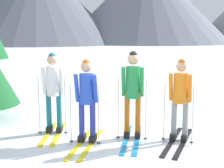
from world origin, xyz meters
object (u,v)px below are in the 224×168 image
skier_in_green (133,90)px  skier_in_orange (180,98)px  skier_in_blue (87,97)px  skier_in_white (53,88)px

skier_in_green → skier_in_orange: skier_in_green is taller
skier_in_blue → skier_in_green: size_ratio=1.01×
skier_in_green → skier_in_orange: 0.94m
skier_in_blue → skier_in_orange: size_ratio=1.01×
skier_in_white → skier_in_blue: bearing=-38.3°
skier_in_white → skier_in_orange: (2.55, -0.57, -0.10)m
skier_in_blue → skier_in_green: (0.90, 0.22, 0.09)m
skier_in_green → skier_in_orange: bearing=-12.3°
skier_in_white → skier_in_orange: bearing=-12.5°
skier_in_green → skier_in_blue: bearing=-166.4°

